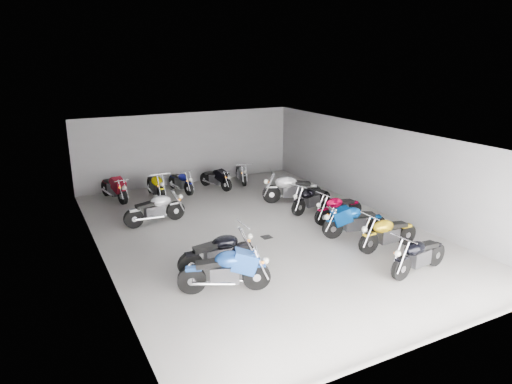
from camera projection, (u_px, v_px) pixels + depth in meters
ground at (260, 232)px, 15.16m from camera, size 14.00×14.00×0.00m
wall_back at (188, 148)px, 20.66m from camera, size 10.00×0.10×3.20m
wall_left at (99, 209)px, 12.51m from camera, size 0.10×14.00×3.20m
wall_right at (379, 169)px, 16.90m from camera, size 0.10×14.00×3.20m
ceiling at (260, 136)px, 14.24m from camera, size 10.00×14.00×0.04m
drain_grate at (267, 237)px, 14.74m from camera, size 0.32×0.32×0.01m
motorcycle_left_b at (226, 271)px, 11.22m from camera, size 2.22×0.94×1.02m
motorcycle_left_c at (218, 252)px, 12.34m from camera, size 2.21×0.44×0.97m
motorcycle_left_f at (156, 209)px, 15.81m from camera, size 2.20×0.49×0.97m
motorcycle_right_a at (419, 255)px, 12.21m from camera, size 2.14×0.51×0.94m
motorcycle_right_b at (388, 233)px, 13.71m from camera, size 2.16×0.41×0.95m
motorcycle_right_c at (354, 221)px, 14.67m from camera, size 2.14×0.70×0.96m
motorcycle_right_d at (338, 208)px, 15.97m from camera, size 2.06×0.44×0.91m
motorcycle_right_e at (311, 199)px, 17.04m from camera, size 2.03×0.67×0.91m
motorcycle_right_f at (291, 189)px, 18.05m from camera, size 2.24×1.08×1.04m
motorcycle_back_a at (114, 188)px, 18.36m from camera, size 0.68×2.14×0.95m
motorcycle_back_b at (156, 186)px, 18.66m from camera, size 0.43×2.16×0.95m
motorcycle_back_c at (181, 181)px, 19.50m from camera, size 0.54×1.91×0.85m
motorcycle_back_d at (216, 178)px, 19.99m from camera, size 0.80×1.84×0.85m
motorcycle_back_e at (241, 173)px, 20.94m from camera, size 0.57×1.83×0.81m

